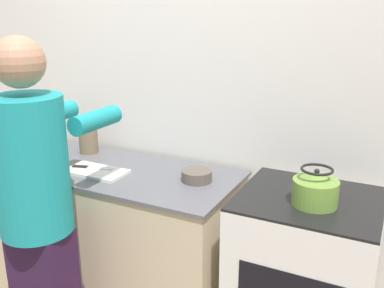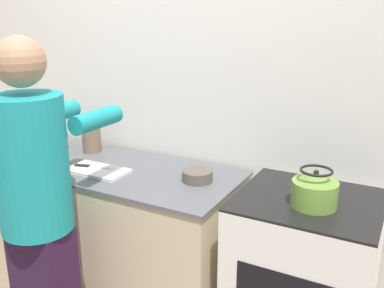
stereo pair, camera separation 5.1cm
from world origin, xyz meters
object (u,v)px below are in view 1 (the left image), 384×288
at_px(knife, 92,167).
at_px(bowl_prep, 197,176).
at_px(kettle, 315,189).
at_px(oven, 302,285).
at_px(cutting_board, 96,172).
at_px(canister_jar, 88,139).
at_px(person, 37,202).

relative_size(knife, bowl_prep, 1.49).
bearing_deg(kettle, oven, 117.44).
bearing_deg(cutting_board, canister_jar, 135.04).
height_order(person, cutting_board, person).
height_order(oven, canister_jar, canister_jar).
distance_m(oven, person, 1.33).
bearing_deg(knife, oven, -12.25).
distance_m(knife, bowl_prep, 0.61).
height_order(cutting_board, kettle, kettle).
bearing_deg(person, bowl_prep, 49.52).
relative_size(person, knife, 6.81).
height_order(person, knife, person).
distance_m(person, cutting_board, 0.46).
xyz_separation_m(oven, canister_jar, (-1.44, 0.19, 0.51)).
height_order(cutting_board, canister_jar, canister_jar).
xyz_separation_m(oven, knife, (-1.21, -0.07, 0.44)).
xyz_separation_m(cutting_board, knife, (-0.04, 0.02, 0.01)).
bearing_deg(knife, cutting_board, -37.47).
bearing_deg(canister_jar, kettle, -9.61).
bearing_deg(kettle, cutting_board, -178.66).
bearing_deg(bowl_prep, person, -130.48).
distance_m(cutting_board, canister_jar, 0.40).
bearing_deg(bowl_prep, canister_jar, 171.44).
relative_size(cutting_board, bowl_prep, 2.12).
relative_size(knife, kettle, 1.22).
relative_size(oven, bowl_prep, 5.69).
xyz_separation_m(knife, kettle, (1.24, 0.01, 0.10)).
distance_m(cutting_board, knife, 0.05).
bearing_deg(canister_jar, oven, -7.41).
xyz_separation_m(oven, bowl_prep, (-0.61, 0.06, 0.45)).
distance_m(cutting_board, kettle, 1.20).
bearing_deg(oven, person, -154.00).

